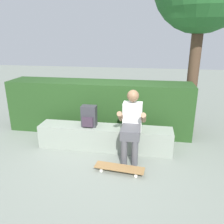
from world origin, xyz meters
The scene contains 6 objects.
ground_plane centered at (0.00, 0.00, 0.00)m, with size 24.00×24.00×0.00m, color gray.
bench_main centered at (0.00, 0.29, 0.22)m, with size 2.55×0.43×0.45m.
person_skater centered at (0.52, 0.08, 0.65)m, with size 0.49×0.62×1.20m.
skateboard_near_person centered at (0.39, -0.49, 0.07)m, with size 0.82×0.28×0.09m.
backpack_on_bench centered at (-0.30, 0.28, 0.64)m, with size 0.28×0.23×0.40m.
hedge_row centered at (-0.30, 1.16, 0.57)m, with size 4.03×0.73×1.13m.
Camera 1 is at (0.80, -3.62, 2.09)m, focal length 36.38 mm.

